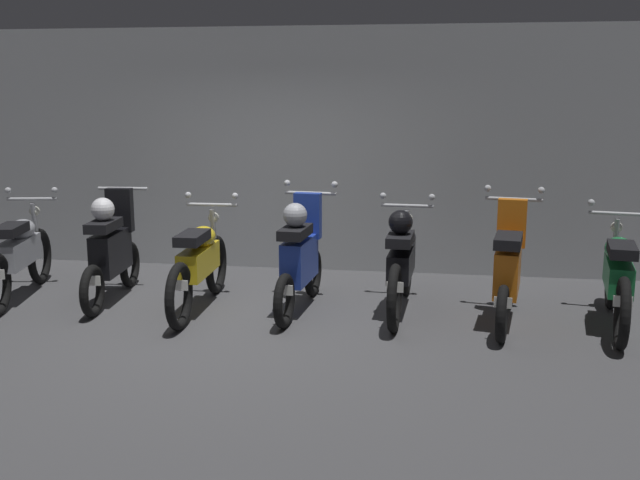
{
  "coord_description": "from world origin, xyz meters",
  "views": [
    {
      "loc": [
        1.82,
        -6.51,
        2.24
      ],
      "look_at": [
        0.73,
        0.66,
        0.75
      ],
      "focal_mm": 41.36,
      "sensor_mm": 36.0,
      "label": 1
    }
  ],
  "objects_px": {
    "motorbike_slot_4": "(300,256)",
    "motorbike_slot_6": "(508,270)",
    "motorbike_slot_1": "(19,254)",
    "motorbike_slot_2": "(111,249)",
    "motorbike_slot_3": "(199,263)",
    "motorbike_slot_7": "(618,276)",
    "motorbike_slot_5": "(401,261)"
  },
  "relations": [
    {
      "from": "motorbike_slot_2",
      "to": "motorbike_slot_5",
      "type": "bearing_deg",
      "value": 0.99
    },
    {
      "from": "motorbike_slot_1",
      "to": "motorbike_slot_2",
      "type": "bearing_deg",
      "value": 3.54
    },
    {
      "from": "motorbike_slot_2",
      "to": "motorbike_slot_6",
      "type": "distance_m",
      "value": 4.12
    },
    {
      "from": "motorbike_slot_5",
      "to": "motorbike_slot_3",
      "type": "bearing_deg",
      "value": -173.69
    },
    {
      "from": "motorbike_slot_2",
      "to": "motorbike_slot_4",
      "type": "distance_m",
      "value": 2.06
    },
    {
      "from": "motorbike_slot_1",
      "to": "motorbike_slot_5",
      "type": "distance_m",
      "value": 4.12
    },
    {
      "from": "motorbike_slot_4",
      "to": "motorbike_slot_7",
      "type": "height_order",
      "value": "motorbike_slot_4"
    },
    {
      "from": "motorbike_slot_1",
      "to": "motorbike_slot_7",
      "type": "height_order",
      "value": "same"
    },
    {
      "from": "motorbike_slot_2",
      "to": "motorbike_slot_5",
      "type": "relative_size",
      "value": 0.86
    },
    {
      "from": "motorbike_slot_6",
      "to": "motorbike_slot_7",
      "type": "distance_m",
      "value": 1.03
    },
    {
      "from": "motorbike_slot_2",
      "to": "motorbike_slot_5",
      "type": "height_order",
      "value": "motorbike_slot_2"
    },
    {
      "from": "motorbike_slot_1",
      "to": "motorbike_slot_3",
      "type": "distance_m",
      "value": 2.06
    },
    {
      "from": "motorbike_slot_1",
      "to": "motorbike_slot_2",
      "type": "height_order",
      "value": "motorbike_slot_2"
    },
    {
      "from": "motorbike_slot_1",
      "to": "motorbike_slot_5",
      "type": "height_order",
      "value": "same"
    },
    {
      "from": "motorbike_slot_4",
      "to": "motorbike_slot_6",
      "type": "bearing_deg",
      "value": -2.94
    },
    {
      "from": "motorbike_slot_5",
      "to": "motorbike_slot_6",
      "type": "distance_m",
      "value": 1.05
    },
    {
      "from": "motorbike_slot_6",
      "to": "motorbike_slot_7",
      "type": "relative_size",
      "value": 0.86
    },
    {
      "from": "motorbike_slot_3",
      "to": "motorbike_slot_7",
      "type": "relative_size",
      "value": 1.01
    },
    {
      "from": "motorbike_slot_1",
      "to": "motorbike_slot_3",
      "type": "height_order",
      "value": "same"
    },
    {
      "from": "motorbike_slot_5",
      "to": "motorbike_slot_4",
      "type": "bearing_deg",
      "value": -174.13
    },
    {
      "from": "motorbike_slot_2",
      "to": "motorbike_slot_5",
      "type": "distance_m",
      "value": 3.09
    },
    {
      "from": "motorbike_slot_3",
      "to": "motorbike_slot_2",
      "type": "bearing_deg",
      "value": 170.41
    },
    {
      "from": "motorbike_slot_7",
      "to": "motorbike_slot_5",
      "type": "bearing_deg",
      "value": 175.2
    },
    {
      "from": "motorbike_slot_3",
      "to": "motorbike_slot_7",
      "type": "bearing_deg",
      "value": 0.76
    },
    {
      "from": "motorbike_slot_4",
      "to": "motorbike_slot_6",
      "type": "height_order",
      "value": "same"
    },
    {
      "from": "motorbike_slot_6",
      "to": "motorbike_slot_5",
      "type": "bearing_deg",
      "value": 168.44
    },
    {
      "from": "motorbike_slot_5",
      "to": "motorbike_slot_7",
      "type": "bearing_deg",
      "value": -4.8
    },
    {
      "from": "motorbike_slot_5",
      "to": "motorbike_slot_6",
      "type": "height_order",
      "value": "motorbike_slot_6"
    },
    {
      "from": "motorbike_slot_3",
      "to": "motorbike_slot_6",
      "type": "bearing_deg",
      "value": 0.3
    },
    {
      "from": "motorbike_slot_7",
      "to": "motorbike_slot_4",
      "type": "bearing_deg",
      "value": 178.75
    },
    {
      "from": "motorbike_slot_7",
      "to": "motorbike_slot_3",
      "type": "bearing_deg",
      "value": -179.24
    },
    {
      "from": "motorbike_slot_1",
      "to": "motorbike_slot_4",
      "type": "xyz_separation_m",
      "value": [
        3.09,
        0.01,
        0.08
      ]
    }
  ]
}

